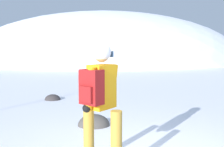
{
  "coord_description": "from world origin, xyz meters",
  "views": [
    {
      "loc": [
        -0.58,
        -3.48,
        1.66
      ],
      "look_at": [
        -0.2,
        2.99,
        1.0
      ],
      "focal_mm": 42.75,
      "sensor_mm": 36.0,
      "label": 1
    }
  ],
  "objects_px": {
    "rock_dark": "(94,125)",
    "rock_small": "(53,100)",
    "snowboarder_main": "(100,103)",
    "rock_mid": "(105,86)"
  },
  "relations": [
    {
      "from": "snowboarder_main",
      "to": "rock_dark",
      "type": "height_order",
      "value": "snowboarder_main"
    },
    {
      "from": "rock_mid",
      "to": "rock_small",
      "type": "height_order",
      "value": "same"
    },
    {
      "from": "rock_mid",
      "to": "snowboarder_main",
      "type": "bearing_deg",
      "value": -92.17
    },
    {
      "from": "rock_dark",
      "to": "rock_small",
      "type": "height_order",
      "value": "rock_dark"
    },
    {
      "from": "rock_mid",
      "to": "rock_dark",
      "type": "bearing_deg",
      "value": -94.12
    },
    {
      "from": "rock_dark",
      "to": "rock_small",
      "type": "bearing_deg",
      "value": 115.25
    },
    {
      "from": "snowboarder_main",
      "to": "rock_mid",
      "type": "distance_m",
      "value": 7.71
    },
    {
      "from": "snowboarder_main",
      "to": "rock_small",
      "type": "xyz_separation_m",
      "value": [
        -1.43,
        4.84,
        -0.92
      ]
    },
    {
      "from": "snowboarder_main",
      "to": "rock_mid",
      "type": "xyz_separation_m",
      "value": [
        0.29,
        7.65,
        -0.92
      ]
    },
    {
      "from": "snowboarder_main",
      "to": "rock_mid",
      "type": "height_order",
      "value": "snowboarder_main"
    }
  ]
}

